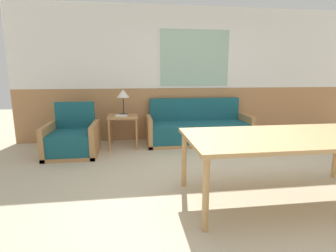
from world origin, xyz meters
TOP-DOWN VIEW (x-y plane):
  - ground_plane at (0.00, 0.00)m, footprint 16.00×16.00m
  - wall_back at (0.00, 2.63)m, footprint 7.20×0.09m
  - couch at (0.01, 2.19)m, footprint 2.04×0.76m
  - armchair at (-2.32, 1.73)m, footprint 0.84×0.84m
  - side_table at (-1.47, 2.13)m, footprint 0.55×0.55m
  - table_lamp at (-1.45, 2.23)m, footprint 0.24×0.24m
  - book_stack at (-1.49, 2.04)m, footprint 0.22×0.15m
  - dining_table at (0.36, -0.28)m, footprint 2.18×1.08m

SIDE VIEW (x-z plane):
  - ground_plane at x=0.00m, z-range 0.00..0.00m
  - armchair at x=-2.32m, z-range -0.18..0.69m
  - couch at x=0.01m, z-range -0.17..0.70m
  - side_table at x=-1.47m, z-range 0.20..0.79m
  - book_stack at x=-1.49m, z-range 0.60..0.62m
  - dining_table at x=0.36m, z-range 0.31..1.04m
  - table_lamp at x=-1.45m, z-range 0.74..1.22m
  - wall_back at x=0.00m, z-range 0.02..2.72m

